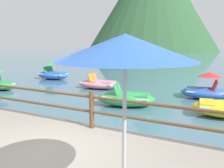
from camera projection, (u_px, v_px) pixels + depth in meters
ground_plane at (213, 58)px, 39.77m from camera, size 200.00×200.00×0.00m
dock_railing at (92, 105)px, 5.91m from camera, size 23.92×0.12×0.95m
beach_umbrella at (125, 50)px, 2.77m from camera, size 1.70×1.70×2.24m
pedal_boat_0 at (207, 90)px, 10.79m from camera, size 2.39×1.44×1.24m
pedal_boat_2 at (98, 84)px, 13.23m from camera, size 2.51×1.28×0.83m
pedal_boat_5 at (126, 98)px, 9.57m from camera, size 2.56×1.73×0.91m
pedal_boat_7 at (53, 73)px, 16.62m from camera, size 2.46×1.36×1.27m
cliff_headland at (157, 1)px, 72.97m from camera, size 40.32×40.32×32.23m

